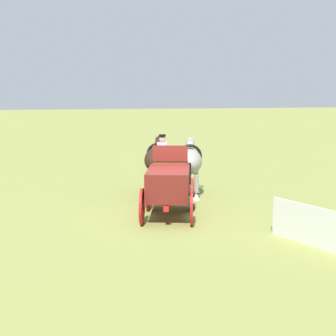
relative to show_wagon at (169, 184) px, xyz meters
The scene contains 5 objects.
ground_plane 1.10m from the show_wagon, 165.27° to the left, with size 220.00×220.00×0.00m, color olive.
show_wagon is the anchor object (origin of this frame).
draft_horse_near 3.45m from the show_wagon, ahead, with size 2.92×1.49×2.26m.
draft_horse_off 3.45m from the show_wagon, 27.93° to the right, with size 3.04×1.54×2.19m.
sponsor_banner 5.26m from the show_wagon, 145.16° to the right, with size 3.20×0.06×1.10m, color silver.
Camera 1 is at (-15.31, 3.76, 4.05)m, focal length 52.45 mm.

